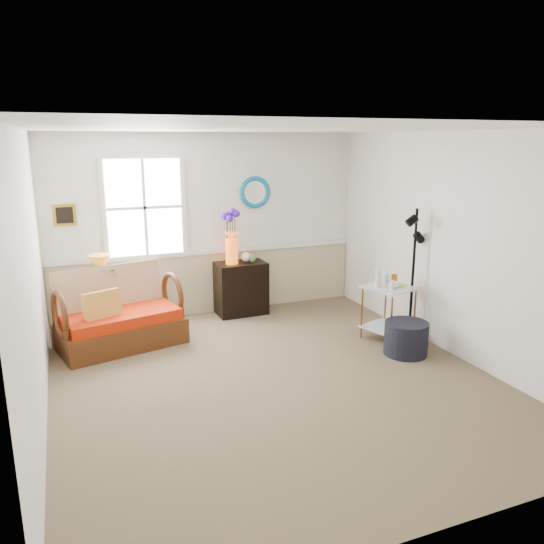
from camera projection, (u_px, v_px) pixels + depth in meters
name	position (u px, v px, depth m)	size (l,w,h in m)	color
floor	(274.00, 379.00, 5.68)	(4.50, 5.00, 0.01)	brown
ceiling	(274.00, 128.00, 5.04)	(4.50, 5.00, 0.01)	white
walls	(274.00, 261.00, 5.36)	(4.51, 5.01, 2.60)	silver
wainscot	(211.00, 283.00, 7.80)	(4.46, 0.02, 0.90)	tan
chair_rail	(210.00, 252.00, 7.68)	(4.46, 0.04, 0.06)	white
window	(145.00, 208.00, 7.19)	(1.14, 0.06, 1.44)	white
picture	(65.00, 215.00, 6.84)	(0.28, 0.03, 0.28)	#AF8A1E
mirror	(255.00, 192.00, 7.74)	(0.47, 0.47, 0.07)	#0C81B9
loveseat	(119.00, 308.00, 6.52)	(1.47, 0.83, 0.96)	#592C10
throw_pillow	(103.00, 310.00, 6.29)	(0.45, 0.11, 0.45)	#BA4F18
lamp_stand	(101.00, 315.00, 6.92)	(0.31, 0.31, 0.55)	black
table_lamp	(101.00, 275.00, 6.79)	(0.29, 0.29, 0.52)	#BC781F
potted_plant	(109.00, 284.00, 6.82)	(0.33, 0.37, 0.29)	#497E37
cabinet	(241.00, 288.00, 7.76)	(0.72, 0.46, 0.77)	black
flower_vase	(231.00, 237.00, 7.49)	(0.23, 0.23, 0.77)	orange
side_table	(388.00, 313.00, 6.74)	(0.55, 0.55, 0.70)	#9E6C33
tabletop_items	(388.00, 277.00, 6.68)	(0.39, 0.39, 0.23)	silver
floor_lamp	(413.00, 275.00, 6.69)	(0.24, 0.24, 1.68)	black
ottoman	(406.00, 338.00, 6.31)	(0.52, 0.52, 0.40)	black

